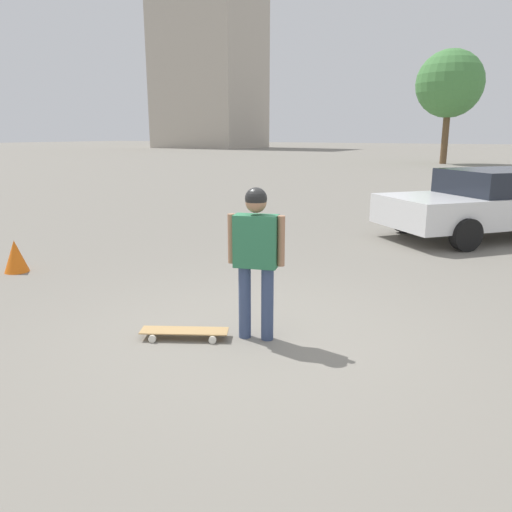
# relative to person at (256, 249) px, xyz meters

# --- Properties ---
(ground_plane) EXTENTS (220.00, 220.00, 0.00)m
(ground_plane) POSITION_rel_person_xyz_m (0.00, 0.00, -0.95)
(ground_plane) COLOR gray
(person) EXTENTS (0.56, 0.31, 1.57)m
(person) POSITION_rel_person_xyz_m (0.00, 0.00, 0.00)
(person) COLOR #38476B
(person) RESTS_ON ground_plane
(skateboard) EXTENTS (0.91, 0.60, 0.09)m
(skateboard) POSITION_rel_person_xyz_m (0.64, 0.37, -0.88)
(skateboard) COLOR tan
(skateboard) RESTS_ON ground_plane
(car_parked_near) EXTENTS (4.48, 4.72, 1.37)m
(car_parked_near) POSITION_rel_person_xyz_m (-1.64, -7.04, -0.24)
(car_parked_near) COLOR silver
(car_parked_near) RESTS_ON ground_plane
(building_block_distant) EXTENTS (14.14, 11.64, 25.71)m
(building_block_distant) POSITION_rel_person_xyz_m (42.42, -60.49, 11.90)
(building_block_distant) COLOR #B2A899
(building_block_distant) RESTS_ON ground_plane
(tree_distant) EXTENTS (4.53, 4.53, 7.66)m
(tree_distant) POSITION_rel_person_xyz_m (3.83, -33.54, 4.42)
(tree_distant) COLOR brown
(tree_distant) RESTS_ON ground_plane
(traffic_cone) EXTENTS (0.36, 0.36, 0.50)m
(traffic_cone) POSITION_rel_person_xyz_m (4.48, -0.41, -0.70)
(traffic_cone) COLOR orange
(traffic_cone) RESTS_ON ground_plane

